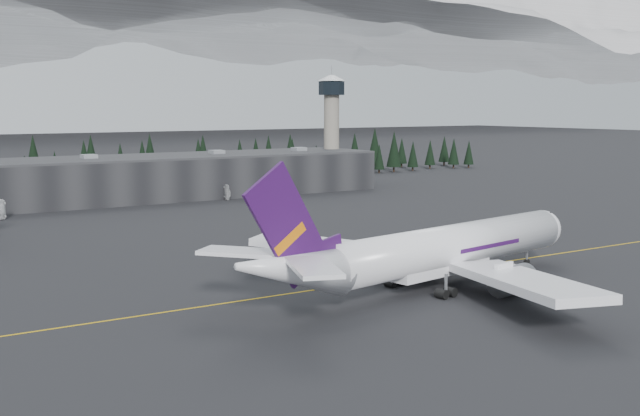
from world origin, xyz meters
TOP-DOWN VIEW (x-y plane):
  - ground at (0.00, 0.00)m, footprint 1400.00×1400.00m
  - taxiline at (0.00, -2.00)m, footprint 400.00×0.40m
  - terminal at (0.00, 125.00)m, footprint 160.00×30.00m
  - control_tower at (75.00, 128.00)m, footprint 10.00×10.00m
  - treeline at (0.00, 162.00)m, footprint 360.00×20.00m
  - jet_main at (-1.40, -11.32)m, footprint 70.20×64.30m
  - gse_vehicle_a at (-39.14, 101.75)m, footprint 2.85×5.27m
  - gse_vehicle_b at (25.15, 108.17)m, footprint 4.76×2.23m

SIDE VIEW (x-z plane):
  - ground at x=0.00m, z-range 0.00..0.00m
  - taxiline at x=0.00m, z-range 0.00..0.02m
  - gse_vehicle_a at x=-39.14m, z-range 0.00..1.41m
  - gse_vehicle_b at x=25.15m, z-range 0.00..1.57m
  - jet_main at x=-1.40m, z-range -4.53..16.25m
  - terminal at x=0.00m, z-range 0.00..12.60m
  - treeline at x=0.00m, z-range 0.00..15.00m
  - control_tower at x=75.00m, z-range 4.56..42.26m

